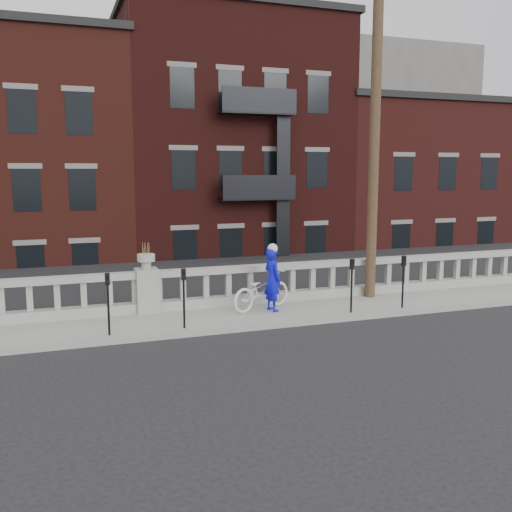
{
  "coord_description": "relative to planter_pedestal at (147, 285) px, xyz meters",
  "views": [
    {
      "loc": [
        -2.15,
        -10.15,
        3.66
      ],
      "look_at": [
        2.64,
        3.2,
        1.54
      ],
      "focal_mm": 40.0,
      "sensor_mm": 36.0,
      "label": 1
    }
  ],
  "objects": [
    {
      "name": "ground",
      "position": [
        0.0,
        -3.95,
        -0.83
      ],
      "size": [
        120.0,
        120.0,
        0.0
      ],
      "primitive_type": "plane",
      "color": "black",
      "rests_on": "ground"
    },
    {
      "name": "parking_meter_b",
      "position": [
        -1.11,
        -1.8,
        0.17
      ],
      "size": [
        0.1,
        0.09,
        1.36
      ],
      "color": "black",
      "rests_on": "sidewalk"
    },
    {
      "name": "cyclist",
      "position": [
        3.0,
        -0.96,
        0.12
      ],
      "size": [
        0.51,
        0.66,
        1.61
      ],
      "primitive_type": "imported",
      "rotation": [
        0.0,
        0.0,
        1.8
      ],
      "color": "#0D0FD1",
      "rests_on": "sidewalk"
    },
    {
      "name": "planter_pedestal",
      "position": [
        0.0,
        0.0,
        0.0
      ],
      "size": [
        0.55,
        0.55,
        1.76
      ],
      "color": "gray",
      "rests_on": "sidewalk"
    },
    {
      "name": "bicycle",
      "position": [
        2.81,
        -0.69,
        -0.19
      ],
      "size": [
        1.98,
        1.34,
        0.98
      ],
      "primitive_type": "imported",
      "rotation": [
        0.0,
        0.0,
        1.98
      ],
      "color": "silver",
      "rests_on": "sidewalk"
    },
    {
      "name": "balustrade",
      "position": [
        0.0,
        0.0,
        -0.19
      ],
      "size": [
        28.0,
        0.34,
        1.03
      ],
      "color": "gray",
      "rests_on": "sidewalk"
    },
    {
      "name": "sidewalk",
      "position": [
        0.0,
        -0.95,
        -0.76
      ],
      "size": [
        32.0,
        2.2,
        0.15
      ],
      "primitive_type": "cube",
      "color": "gray",
      "rests_on": "ground"
    },
    {
      "name": "parking_meter_d",
      "position": [
        4.79,
        -1.8,
        0.17
      ],
      "size": [
        0.1,
        0.09,
        1.36
      ],
      "color": "black",
      "rests_on": "sidewalk"
    },
    {
      "name": "parking_meter_e",
      "position": [
        6.29,
        -1.8,
        0.17
      ],
      "size": [
        0.1,
        0.09,
        1.36
      ],
      "color": "black",
      "rests_on": "sidewalk"
    },
    {
      "name": "utility_pole",
      "position": [
        6.2,
        -0.35,
        4.41
      ],
      "size": [
        1.6,
        0.28,
        10.0
      ],
      "color": "#422D1E",
      "rests_on": "sidewalk"
    },
    {
      "name": "parking_meter_c",
      "position": [
        0.54,
        -1.8,
        0.17
      ],
      "size": [
        0.1,
        0.09,
        1.36
      ],
      "color": "black",
      "rests_on": "sidewalk"
    },
    {
      "name": "lower_level",
      "position": [
        0.56,
        19.09,
        1.8
      ],
      "size": [
        80.0,
        44.0,
        20.8
      ],
      "color": "#605E59",
      "rests_on": "ground"
    }
  ]
}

